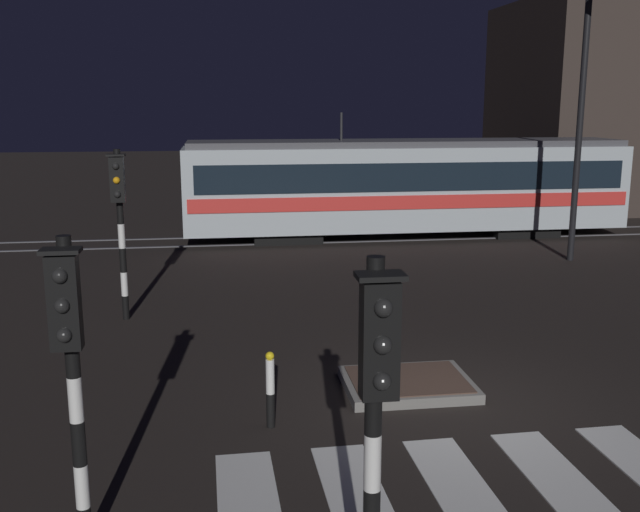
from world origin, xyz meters
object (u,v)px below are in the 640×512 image
(traffic_light_corner_far_left, at_px, (119,209))
(traffic_light_kerb_mid_left, at_px, (376,404))
(traffic_light_corner_near_left, at_px, (70,352))
(tram, at_px, (406,186))
(bollard_island_edge, at_px, (270,389))
(street_lamp_trackside_right, at_px, (587,91))

(traffic_light_corner_far_left, height_order, traffic_light_kerb_mid_left, traffic_light_corner_far_left)
(traffic_light_corner_far_left, bearing_deg, traffic_light_corner_near_left, -86.16)
(traffic_light_corner_far_left, height_order, tram, tram)
(traffic_light_kerb_mid_left, bearing_deg, tram, 74.62)
(tram, bearing_deg, bollard_island_edge, -111.66)
(traffic_light_corner_far_left, xyz_separation_m, tram, (8.22, 8.57, -0.60))
(traffic_light_corner_far_left, distance_m, traffic_light_corner_near_left, 8.20)
(tram, bearing_deg, street_lamp_trackside_right, -50.05)
(street_lamp_trackside_right, bearing_deg, bollard_island_edge, -134.52)
(bollard_island_edge, bearing_deg, traffic_light_corner_near_left, -128.03)
(street_lamp_trackside_right, xyz_separation_m, tram, (-3.80, 4.54, -3.02))
(tram, height_order, bollard_island_edge, tram)
(traffic_light_corner_near_left, xyz_separation_m, tram, (7.68, 16.75, -0.40))
(traffic_light_corner_far_left, xyz_separation_m, traffic_light_kerb_mid_left, (3.14, -9.90, -0.14))
(traffic_light_corner_far_left, xyz_separation_m, traffic_light_corner_near_left, (0.55, -8.18, -0.20))
(traffic_light_corner_near_left, xyz_separation_m, bollard_island_edge, (2.08, 2.66, -1.59))
(traffic_light_kerb_mid_left, bearing_deg, bollard_island_edge, 96.67)
(traffic_light_corner_far_left, bearing_deg, traffic_light_kerb_mid_left, -72.40)
(street_lamp_trackside_right, bearing_deg, traffic_light_corner_near_left, -133.21)
(traffic_light_kerb_mid_left, distance_m, tram, 19.16)
(traffic_light_kerb_mid_left, bearing_deg, street_lamp_trackside_right, 57.49)
(traffic_light_corner_far_left, bearing_deg, tram, 46.17)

